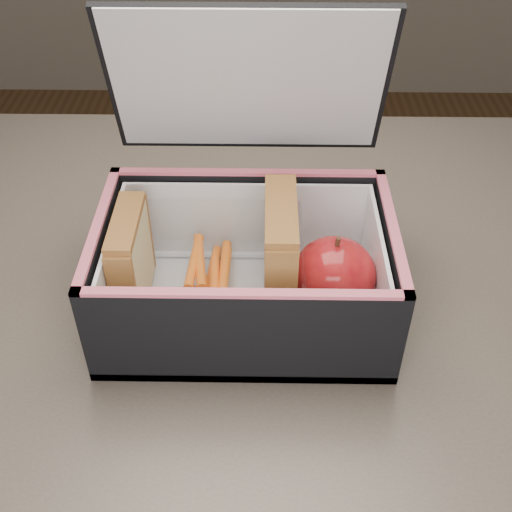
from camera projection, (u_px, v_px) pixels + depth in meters
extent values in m
cube|color=brown|center=(221.00, 311.00, 0.68)|extent=(1.20, 0.80, 0.03)
cube|color=black|center=(248.00, 83.00, 0.63)|extent=(0.28, 0.06, 0.17)
cube|color=tan|center=(124.00, 262.00, 0.62)|extent=(0.01, 0.09, 0.09)
cube|color=#C0666B|center=(132.00, 265.00, 0.62)|extent=(0.01, 0.08, 0.09)
cube|color=tan|center=(139.00, 262.00, 0.62)|extent=(0.01, 0.09, 0.09)
cube|color=brown|center=(125.00, 222.00, 0.59)|extent=(0.03, 0.09, 0.01)
cube|color=tan|center=(270.00, 258.00, 0.62)|extent=(0.01, 0.10, 0.11)
cube|color=#C0666B|center=(280.00, 261.00, 0.62)|extent=(0.01, 0.10, 0.10)
cube|color=tan|center=(289.00, 258.00, 0.62)|extent=(0.01, 0.10, 0.11)
cube|color=brown|center=(281.00, 210.00, 0.58)|extent=(0.03, 0.10, 0.01)
cylinder|color=orange|center=(189.00, 316.00, 0.62)|extent=(0.01, 0.08, 0.01)
cylinder|color=orange|center=(214.00, 286.00, 0.64)|extent=(0.01, 0.08, 0.01)
cylinder|color=orange|center=(200.00, 261.00, 0.65)|extent=(0.02, 0.08, 0.01)
cylinder|color=orange|center=(212.00, 273.00, 0.67)|extent=(0.02, 0.08, 0.01)
cylinder|color=orange|center=(225.00, 275.00, 0.65)|extent=(0.01, 0.08, 0.01)
cylinder|color=orange|center=(194.00, 262.00, 0.65)|extent=(0.01, 0.08, 0.01)
cylinder|color=orange|center=(199.00, 315.00, 0.62)|extent=(0.03, 0.08, 0.01)
cylinder|color=orange|center=(225.00, 268.00, 0.66)|extent=(0.01, 0.08, 0.01)
cube|color=white|center=(326.00, 300.00, 0.65)|extent=(0.08, 0.09, 0.01)
ellipsoid|color=maroon|center=(334.00, 275.00, 0.62)|extent=(0.10, 0.10, 0.07)
cylinder|color=#442818|center=(338.00, 242.00, 0.59)|extent=(0.01, 0.01, 0.01)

